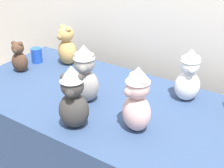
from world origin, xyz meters
name	(u,v)px	position (x,y,z in m)	size (l,w,h in m)	color
display_table	(112,154)	(0.00, 0.25, 0.39)	(1.93, 0.88, 0.79)	navy
teddy_bear_blush	(137,100)	(0.24, 0.10, 0.96)	(0.20, 0.19, 0.35)	beige
teddy_bear_cocoa	(19,58)	(-0.77, 0.25, 0.89)	(0.14, 0.13, 0.22)	#4C3323
teddy_bear_charcoal	(73,98)	(-0.03, -0.05, 0.95)	(0.20, 0.19, 0.34)	#383533
teddy_bear_honey	(67,46)	(-0.57, 0.53, 0.92)	(0.18, 0.17, 0.29)	tan
teddy_bear_ash	(85,75)	(-0.14, 0.18, 0.96)	(0.20, 0.19, 0.35)	gray
teddy_bear_snow	(189,76)	(0.35, 0.52, 0.95)	(0.19, 0.18, 0.32)	white
party_cup_blue	(37,55)	(-0.78, 0.42, 0.84)	(0.08, 0.08, 0.11)	blue
name_card_front_left	(72,106)	(-0.14, 0.06, 0.81)	(0.07, 0.01, 0.05)	white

